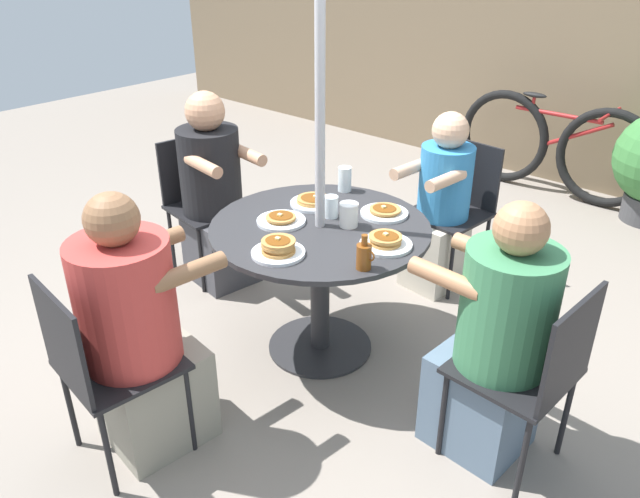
{
  "coord_description": "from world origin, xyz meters",
  "views": [
    {
      "loc": [
        1.8,
        -2.03,
        2.01
      ],
      "look_at": [
        0.0,
        0.0,
        0.59
      ],
      "focal_mm": 35.0,
      "sensor_mm": 36.0,
      "label": 1
    }
  ],
  "objects_px": {
    "patio_chair_west": "(100,362)",
    "diner_west": "(139,339)",
    "pancake_plate_d": "(384,212)",
    "patio_table": "(320,253)",
    "coffee_cup": "(349,215)",
    "diner_east": "(440,209)",
    "pancake_plate_a": "(278,249)",
    "diner_north": "(495,346)",
    "pancake_plate_e": "(386,242)",
    "diner_south": "(215,199)",
    "bicycle": "(553,146)",
    "pancake_plate_c": "(281,220)",
    "patio_chair_north": "(534,369)",
    "patio_chair_east": "(457,202)",
    "drinking_glass_a": "(331,207)",
    "pancake_plate_b": "(313,202)",
    "patio_chair_south": "(201,197)",
    "drinking_glass_b": "(345,179)",
    "syrup_bottle": "(364,256)"
  },
  "relations": [
    {
      "from": "patio_chair_west",
      "to": "pancake_plate_a",
      "type": "distance_m",
      "value": 0.86
    },
    {
      "from": "drinking_glass_b",
      "to": "coffee_cup",
      "type": "bearing_deg",
      "value": -48.04
    },
    {
      "from": "patio_table",
      "to": "diner_west",
      "type": "xyz_separation_m",
      "value": [
        -0.11,
        -0.98,
        -0.04
      ]
    },
    {
      "from": "drinking_glass_a",
      "to": "coffee_cup",
      "type": "bearing_deg",
      "value": -10.54
    },
    {
      "from": "diner_south",
      "to": "coffee_cup",
      "type": "height_order",
      "value": "diner_south"
    },
    {
      "from": "patio_chair_west",
      "to": "diner_west",
      "type": "distance_m",
      "value": 0.17
    },
    {
      "from": "diner_south",
      "to": "patio_chair_west",
      "type": "bearing_deg",
      "value": 41.62
    },
    {
      "from": "diner_south",
      "to": "pancake_plate_b",
      "type": "bearing_deg",
      "value": 99.82
    },
    {
      "from": "patio_chair_west",
      "to": "drinking_glass_a",
      "type": "xyz_separation_m",
      "value": [
        0.1,
        1.26,
        0.28
      ]
    },
    {
      "from": "diner_west",
      "to": "pancake_plate_d",
      "type": "height_order",
      "value": "diner_west"
    },
    {
      "from": "pancake_plate_c",
      "to": "pancake_plate_d",
      "type": "height_order",
      "value": "pancake_plate_c"
    },
    {
      "from": "patio_chair_east",
      "to": "coffee_cup",
      "type": "distance_m",
      "value": 1.1
    },
    {
      "from": "patio_table",
      "to": "pancake_plate_c",
      "type": "relative_size",
      "value": 4.49
    },
    {
      "from": "patio_table",
      "to": "patio_chair_west",
      "type": "height_order",
      "value": "patio_chair_west"
    },
    {
      "from": "diner_south",
      "to": "bicycle",
      "type": "relative_size",
      "value": 0.72
    },
    {
      "from": "diner_south",
      "to": "drinking_glass_a",
      "type": "relative_size",
      "value": 10.97
    },
    {
      "from": "pancake_plate_a",
      "to": "pancake_plate_c",
      "type": "bearing_deg",
      "value": 132.56
    },
    {
      "from": "pancake_plate_d",
      "to": "pancake_plate_c",
      "type": "bearing_deg",
      "value": -128.47
    },
    {
      "from": "diner_north",
      "to": "diner_west",
      "type": "relative_size",
      "value": 0.98
    },
    {
      "from": "patio_table",
      "to": "pancake_plate_d",
      "type": "xyz_separation_m",
      "value": [
        0.16,
        0.31,
        0.17
      ]
    },
    {
      "from": "coffee_cup",
      "to": "drinking_glass_a",
      "type": "distance_m",
      "value": 0.14
    },
    {
      "from": "pancake_plate_a",
      "to": "coffee_cup",
      "type": "xyz_separation_m",
      "value": [
        0.05,
        0.43,
        0.03
      ]
    },
    {
      "from": "diner_south",
      "to": "pancake_plate_c",
      "type": "distance_m",
      "value": 0.87
    },
    {
      "from": "patio_chair_north",
      "to": "patio_chair_east",
      "type": "bearing_deg",
      "value": 44.13
    },
    {
      "from": "diner_west",
      "to": "coffee_cup",
      "type": "distance_m",
      "value": 1.12
    },
    {
      "from": "patio_chair_west",
      "to": "coffee_cup",
      "type": "bearing_deg",
      "value": 85.59
    },
    {
      "from": "patio_table",
      "to": "diner_west",
      "type": "height_order",
      "value": "diner_west"
    },
    {
      "from": "patio_chair_south",
      "to": "patio_chair_west",
      "type": "relative_size",
      "value": 1.0
    },
    {
      "from": "diner_north",
      "to": "patio_chair_south",
      "type": "height_order",
      "value": "diner_north"
    },
    {
      "from": "patio_chair_north",
      "to": "syrup_bottle",
      "type": "distance_m",
      "value": 0.8
    },
    {
      "from": "diner_west",
      "to": "pancake_plate_d",
      "type": "distance_m",
      "value": 1.33
    },
    {
      "from": "diner_west",
      "to": "pancake_plate_e",
      "type": "relative_size",
      "value": 4.9
    },
    {
      "from": "patio_chair_south",
      "to": "drinking_glass_a",
      "type": "distance_m",
      "value": 1.15
    },
    {
      "from": "pancake_plate_b",
      "to": "coffee_cup",
      "type": "xyz_separation_m",
      "value": [
        0.3,
        -0.08,
        0.04
      ]
    },
    {
      "from": "diner_south",
      "to": "pancake_plate_b",
      "type": "relative_size",
      "value": 4.95
    },
    {
      "from": "patio_chair_east",
      "to": "pancake_plate_b",
      "type": "bearing_deg",
      "value": 78.44
    },
    {
      "from": "pancake_plate_a",
      "to": "pancake_plate_c",
      "type": "distance_m",
      "value": 0.33
    },
    {
      "from": "diner_west",
      "to": "coffee_cup",
      "type": "xyz_separation_m",
      "value": [
        0.22,
        1.06,
        0.25
      ]
    },
    {
      "from": "patio_chair_north",
      "to": "pancake_plate_d",
      "type": "height_order",
      "value": "patio_chair_north"
    },
    {
      "from": "patio_chair_east",
      "to": "pancake_plate_a",
      "type": "relative_size",
      "value": 3.58
    },
    {
      "from": "patio_chair_north",
      "to": "patio_chair_east",
      "type": "height_order",
      "value": "same"
    },
    {
      "from": "diner_south",
      "to": "pancake_plate_b",
      "type": "height_order",
      "value": "diner_south"
    },
    {
      "from": "pancake_plate_a",
      "to": "drinking_glass_b",
      "type": "xyz_separation_m",
      "value": [
        -0.25,
        0.76,
        0.04
      ]
    },
    {
      "from": "diner_north",
      "to": "pancake_plate_e",
      "type": "relative_size",
      "value": 4.81
    },
    {
      "from": "pancake_plate_d",
      "to": "coffee_cup",
      "type": "xyz_separation_m",
      "value": [
        -0.05,
        -0.22,
        0.04
      ]
    },
    {
      "from": "patio_chair_south",
      "to": "coffee_cup",
      "type": "distance_m",
      "value": 1.28
    },
    {
      "from": "patio_chair_north",
      "to": "coffee_cup",
      "type": "bearing_deg",
      "value": 84.97
    },
    {
      "from": "pancake_plate_c",
      "to": "drinking_glass_b",
      "type": "xyz_separation_m",
      "value": [
        -0.03,
        0.52,
        0.05
      ]
    },
    {
      "from": "pancake_plate_e",
      "to": "patio_chair_east",
      "type": "bearing_deg",
      "value": 103.32
    },
    {
      "from": "diner_east",
      "to": "pancake_plate_a",
      "type": "distance_m",
      "value": 1.35
    }
  ]
}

